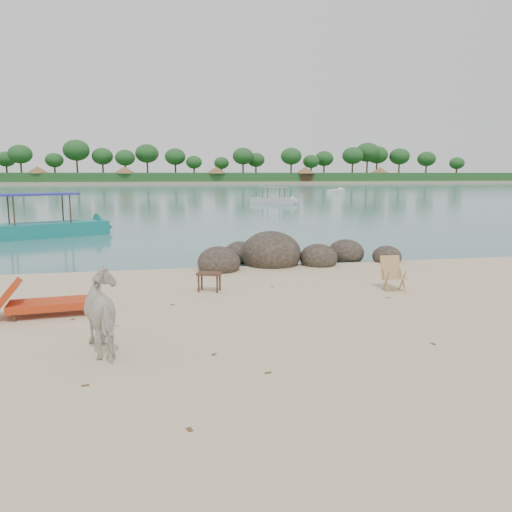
{
  "coord_description": "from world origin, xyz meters",
  "views": [
    {
      "loc": [
        -1.44,
        -8.53,
        2.77
      ],
      "look_at": [
        0.63,
        2.0,
        1.0
      ],
      "focal_mm": 35.0,
      "sensor_mm": 36.0,
      "label": 1
    }
  ],
  "objects": [
    {
      "name": "boat_far",
      "position": [
        24.52,
        61.93,
        0.33
      ],
      "size": [
        4.4,
        5.22,
        0.65
      ],
      "primitive_type": null,
      "rotation": [
        0.0,
        0.0,
        0.92
      ],
      "color": "silver",
      "rests_on": "water"
    },
    {
      "name": "water",
      "position": [
        0.0,
        90.0,
        0.0
      ],
      "size": [
        400.0,
        400.0,
        0.0
      ],
      "primitive_type": "plane",
      "color": "#336567",
      "rests_on": "ground"
    },
    {
      "name": "boat_mid",
      "position": [
        9.59,
        38.69,
        1.27
      ],
      "size": [
        4.67,
        4.29,
        2.54
      ],
      "primitive_type": null,
      "rotation": [
        0.0,
        0.0,
        -0.72
      ],
      "color": "beige",
      "rests_on": "water"
    },
    {
      "name": "lounge_chair",
      "position": [
        -3.5,
        1.57,
        0.31
      ],
      "size": [
        2.16,
        0.95,
        0.63
      ],
      "primitive_type": null,
      "rotation": [
        0.0,
        0.0,
        0.11
      ],
      "color": "#BF3F16",
      "rests_on": "ground"
    },
    {
      "name": "far_scenery",
      "position": [
        0.03,
        136.7,
        3.14
      ],
      "size": [
        420.0,
        18.0,
        9.5
      ],
      "color": "#1E4C1E",
      "rests_on": "ground"
    },
    {
      "name": "far_shore",
      "position": [
        0.0,
        170.0,
        0.0
      ],
      "size": [
        420.0,
        90.0,
        1.4
      ],
      "primitive_type": "cube",
      "color": "tan",
      "rests_on": "ground"
    },
    {
      "name": "cow",
      "position": [
        -2.26,
        -0.69,
        0.62
      ],
      "size": [
        1.11,
        1.6,
        1.24
      ],
      "primitive_type": "imported",
      "rotation": [
        0.0,
        0.0,
        3.48
      ],
      "color": "silver",
      "rests_on": "ground"
    },
    {
      "name": "side_table",
      "position": [
        -0.3,
        2.95,
        0.22
      ],
      "size": [
        0.64,
        0.53,
        0.45
      ],
      "primitive_type": null,
      "rotation": [
        0.0,
        0.0,
        -0.36
      ],
      "color": "#382416",
      "rests_on": "ground"
    },
    {
      "name": "boat_near",
      "position": [
        -6.64,
        15.24,
        1.59
      ],
      "size": [
        6.55,
        4.06,
        3.18
      ],
      "primitive_type": null,
      "rotation": [
        0.0,
        0.0,
        0.43
      ],
      "color": "#147B77",
      "rests_on": "water"
    },
    {
      "name": "dead_leaves",
      "position": [
        -1.67,
        -0.28,
        0.0
      ],
      "size": [
        8.16,
        6.71,
        0.0
      ],
      "color": "brown",
      "rests_on": "ground"
    },
    {
      "name": "deck_chair",
      "position": [
        4.02,
        2.19,
        0.4
      ],
      "size": [
        0.56,
        0.61,
        0.8
      ],
      "primitive_type": null,
      "rotation": [
        0.0,
        0.0,
        -0.09
      ],
      "color": "tan",
      "rests_on": "ground"
    },
    {
      "name": "boulders",
      "position": [
        2.31,
        6.27,
        0.25
      ],
      "size": [
        6.47,
        3.01,
        1.38
      ],
      "rotation": [
        0.0,
        0.0,
        -0.16
      ],
      "color": "#2C241D",
      "rests_on": "ground"
    }
  ]
}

